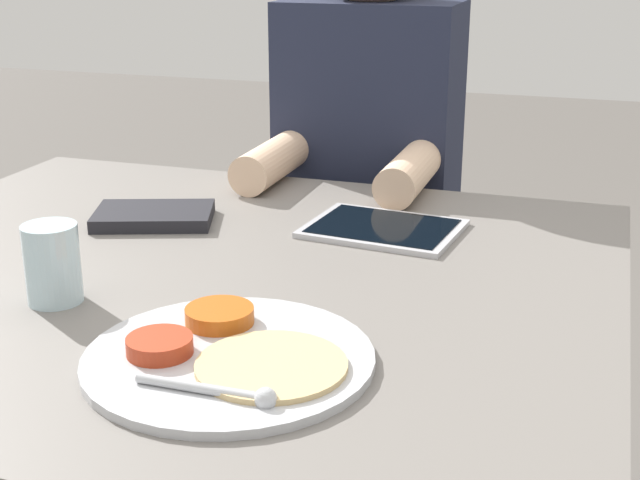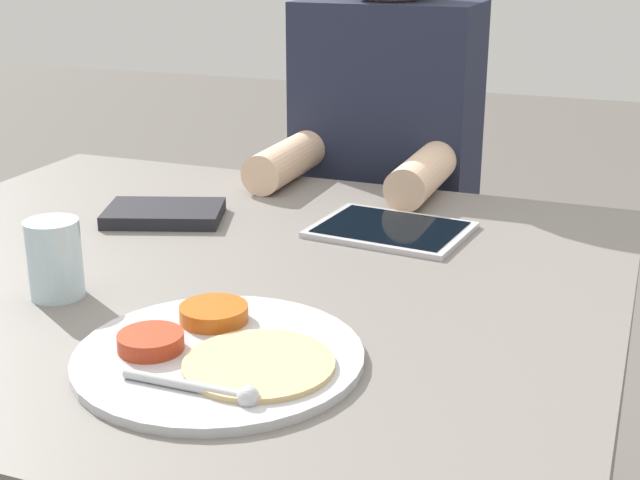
% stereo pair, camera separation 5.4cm
% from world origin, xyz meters
% --- Properties ---
extents(thali_tray, '(0.30, 0.30, 0.03)m').
position_xyz_m(thali_tray, '(0.14, -0.23, 0.78)').
color(thali_tray, '#B7BABF').
rests_on(thali_tray, dining_table).
extents(red_notebook, '(0.20, 0.17, 0.02)m').
position_xyz_m(red_notebook, '(-0.15, 0.16, 0.78)').
color(red_notebook, silver).
rests_on(red_notebook, dining_table).
extents(tablet_device, '(0.23, 0.19, 0.01)m').
position_xyz_m(tablet_device, '(0.19, 0.23, 0.78)').
color(tablet_device, '#B7B7BC').
rests_on(tablet_device, dining_table).
extents(person_diner, '(0.33, 0.42, 1.26)m').
position_xyz_m(person_diner, '(0.05, 0.64, 0.61)').
color(person_diner, black).
rests_on(person_diner, ground_plane).
extents(drinking_glass, '(0.07, 0.07, 0.10)m').
position_xyz_m(drinking_glass, '(-0.12, -0.15, 0.82)').
color(drinking_glass, silver).
rests_on(drinking_glass, dining_table).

